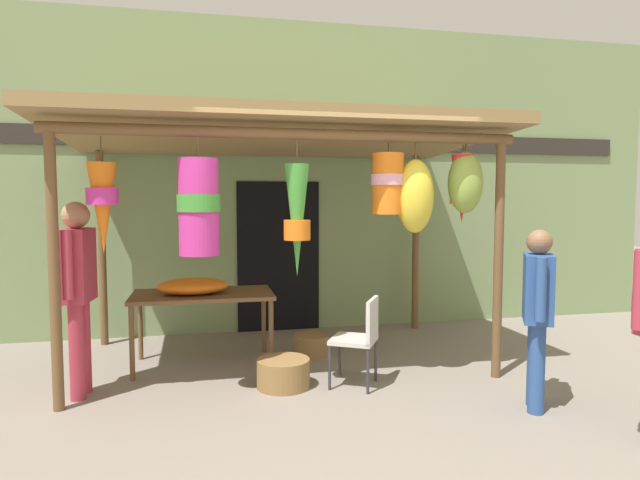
{
  "coord_description": "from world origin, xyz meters",
  "views": [
    {
      "loc": [
        -1.18,
        -4.88,
        1.75
      ],
      "look_at": [
        -0.0,
        0.59,
        1.34
      ],
      "focal_mm": 30.01,
      "sensor_mm": 36.0,
      "label": 1
    }
  ],
  "objects": [
    {
      "name": "ground_plane",
      "position": [
        0.0,
        0.0,
        0.0
      ],
      "size": [
        30.0,
        30.0,
        0.0
      ],
      "primitive_type": "plane",
      "color": "gray"
    },
    {
      "name": "shop_facade",
      "position": [
        -0.0,
        2.34,
        2.05
      ],
      "size": [
        10.75,
        0.29,
        4.11
      ],
      "color": "#7A9360",
      "rests_on": "ground_plane"
    },
    {
      "name": "market_stall_canopy",
      "position": [
        -0.34,
        0.65,
        2.25
      ],
      "size": [
        4.52,
        2.6,
        2.58
      ],
      "color": "brown",
      "rests_on": "ground_plane"
    },
    {
      "name": "display_table",
      "position": [
        -1.22,
        0.84,
        0.7
      ],
      "size": [
        1.46,
        0.81,
        0.78
      ],
      "color": "brown",
      "rests_on": "ground_plane"
    },
    {
      "name": "flower_heap_on_table",
      "position": [
        -1.3,
        0.78,
        0.86
      ],
      "size": [
        0.73,
        0.51,
        0.17
      ],
      "color": "orange",
      "rests_on": "display_table"
    },
    {
      "name": "folding_chair",
      "position": [
        0.23,
        -0.14,
        0.5
      ],
      "size": [
        0.54,
        0.54,
        0.84
      ],
      "color": "beige",
      "rests_on": "ground_plane"
    },
    {
      "name": "wicker_basket_by_table",
      "position": [
        -0.49,
        -0.01,
        0.13
      ],
      "size": [
        0.5,
        0.5,
        0.27
      ],
      "primitive_type": "cylinder",
      "color": "olive",
      "rests_on": "ground_plane"
    },
    {
      "name": "wicker_basket_spare",
      "position": [
        -0.03,
        0.94,
        0.12
      ],
      "size": [
        0.39,
        0.39,
        0.24
      ],
      "primitive_type": "cylinder",
      "color": "olive",
      "rests_on": "ground_plane"
    },
    {
      "name": "customer_foreground",
      "position": [
        1.5,
        -0.98,
        0.88
      ],
      "size": [
        0.39,
        0.53,
        1.51
      ],
      "color": "#2D5193",
      "rests_on": "ground_plane"
    },
    {
      "name": "shopper_by_bananas",
      "position": [
        -2.29,
        0.14,
        1.03
      ],
      "size": [
        0.25,
        0.59,
        1.74
      ],
      "color": "#B23347",
      "rests_on": "ground_plane"
    }
  ]
}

